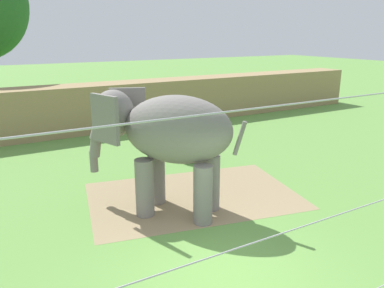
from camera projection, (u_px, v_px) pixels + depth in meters
name	position (u px, v px, depth m)	size (l,w,h in m)	color
ground_plane	(223.00, 275.00, 7.70)	(120.00, 120.00, 0.00)	#609342
dirt_patch	(193.00, 196.00, 11.44)	(6.05, 3.92, 0.01)	#937F5B
embankment_wall	(68.00, 110.00, 18.28)	(36.00, 1.80, 2.28)	#997F56
elephant	(165.00, 134.00, 9.92)	(3.60, 3.68, 3.24)	gray
enrichment_ball	(189.00, 149.00, 14.47)	(0.93, 0.93, 0.93)	gray
cable_fence	(328.00, 236.00, 5.13)	(10.10, 0.22, 4.07)	brown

